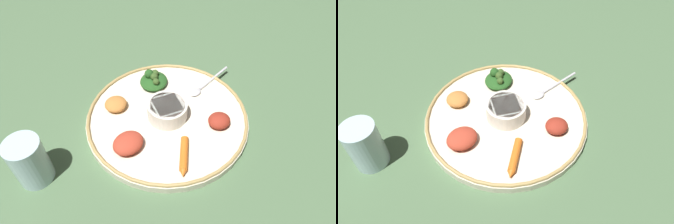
{
  "view_description": "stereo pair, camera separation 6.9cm",
  "coord_description": "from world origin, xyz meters",
  "views": [
    {
      "loc": [
        -0.49,
        0.0,
        0.57
      ],
      "look_at": [
        0.0,
        0.0,
        0.03
      ],
      "focal_mm": 32.72,
      "sensor_mm": 36.0,
      "label": 1
    },
    {
      "loc": [
        -0.49,
        -0.07,
        0.57
      ],
      "look_at": [
        0.0,
        0.0,
        0.03
      ],
      "focal_mm": 32.72,
      "sensor_mm": 36.0,
      "label": 2
    }
  ],
  "objects": [
    {
      "name": "ground_plane",
      "position": [
        0.0,
        0.0,
        0.0
      ],
      "size": [
        2.4,
        2.4,
        0.0
      ],
      "primitive_type": "plane",
      "color": "#4C6B47"
    },
    {
      "name": "center_bowl",
      "position": [
        0.0,
        0.0,
        0.04
      ],
      "size": [
        0.1,
        0.1,
        0.04
      ],
      "color": "silver",
      "rests_on": "platter"
    },
    {
      "name": "greens_pile",
      "position": [
        0.12,
        0.04,
        0.03
      ],
      "size": [
        0.09,
        0.09,
        0.04
      ],
      "color": "#23511E",
      "rests_on": "platter"
    },
    {
      "name": "mound_berbere_red",
      "position": [
        -0.09,
        0.09,
        0.03
      ],
      "size": [
        0.09,
        0.09,
        0.03
      ],
      "primitive_type": "ellipsoid",
      "rotation": [
        0.0,
        0.0,
        2.35
      ],
      "color": "#B73D28",
      "rests_on": "platter"
    },
    {
      "name": "mound_squash",
      "position": [
        0.03,
        0.13,
        0.03
      ],
      "size": [
        0.07,
        0.07,
        0.03
      ],
      "primitive_type": "ellipsoid",
      "rotation": [
        0.0,
        0.0,
        3.71
      ],
      "color": "#C67A38",
      "rests_on": "platter"
    },
    {
      "name": "spoon",
      "position": [
        0.1,
        -0.1,
        0.02
      ],
      "size": [
        0.12,
        0.12,
        0.01
      ],
      "color": "silver",
      "rests_on": "platter"
    },
    {
      "name": "mound_beet",
      "position": [
        -0.03,
        -0.12,
        0.03
      ],
      "size": [
        0.06,
        0.07,
        0.03
      ],
      "primitive_type": "ellipsoid",
      "rotation": [
        0.0,
        0.0,
        5.04
      ],
      "color": "maroon",
      "rests_on": "platter"
    },
    {
      "name": "drinking_glass",
      "position": [
        -0.15,
        0.28,
        0.05
      ],
      "size": [
        0.07,
        0.07,
        0.11
      ],
      "color": "silver",
      "rests_on": "ground_plane"
    },
    {
      "name": "carrot_near_spoon",
      "position": [
        -0.12,
        -0.04,
        0.03
      ],
      "size": [
        0.1,
        0.02,
        0.02
      ],
      "color": "orange",
      "rests_on": "platter"
    },
    {
      "name": "platter",
      "position": [
        0.0,
        0.0,
        0.01
      ],
      "size": [
        0.39,
        0.39,
        0.02
      ],
      "primitive_type": "cylinder",
      "color": "beige",
      "rests_on": "ground_plane"
    },
    {
      "name": "platter_rim",
      "position": [
        0.0,
        0.0,
        0.02
      ],
      "size": [
        0.39,
        0.39,
        0.01
      ],
      "primitive_type": "torus",
      "color": "tan",
      "rests_on": "platter"
    }
  ]
}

